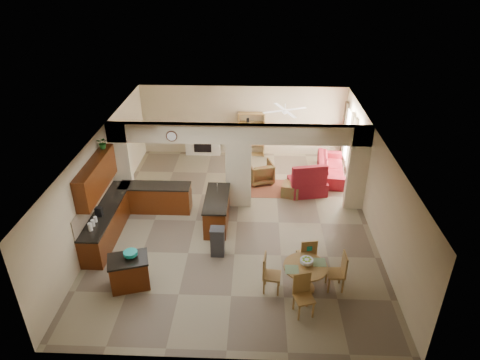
{
  "coord_description": "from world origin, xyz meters",
  "views": [
    {
      "loc": [
        0.53,
        -10.93,
        7.43
      ],
      "look_at": [
        0.08,
        0.3,
        1.3
      ],
      "focal_mm": 32.0,
      "sensor_mm": 36.0,
      "label": 1
    }
  ],
  "objects_px": {
    "armchair": "(260,172)",
    "dining_table": "(305,274)",
    "kitchen_island": "(130,272)",
    "sofa": "(331,167)"
  },
  "relations": [
    {
      "from": "dining_table",
      "to": "kitchen_island",
      "type": "bearing_deg",
      "value": -179.57
    },
    {
      "from": "kitchen_island",
      "to": "sofa",
      "type": "height_order",
      "value": "kitchen_island"
    },
    {
      "from": "sofa",
      "to": "dining_table",
      "type": "bearing_deg",
      "value": 171.84
    },
    {
      "from": "kitchen_island",
      "to": "dining_table",
      "type": "height_order",
      "value": "kitchen_island"
    },
    {
      "from": "kitchen_island",
      "to": "armchair",
      "type": "distance_m",
      "value": 6.37
    },
    {
      "from": "sofa",
      "to": "kitchen_island",
      "type": "bearing_deg",
      "value": 142.26
    },
    {
      "from": "kitchen_island",
      "to": "sofa",
      "type": "bearing_deg",
      "value": 29.5
    },
    {
      "from": "armchair",
      "to": "dining_table",
      "type": "bearing_deg",
      "value": 84.37
    },
    {
      "from": "dining_table",
      "to": "armchair",
      "type": "bearing_deg",
      "value": 100.99
    },
    {
      "from": "kitchen_island",
      "to": "dining_table",
      "type": "bearing_deg",
      "value": -16.37
    }
  ]
}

